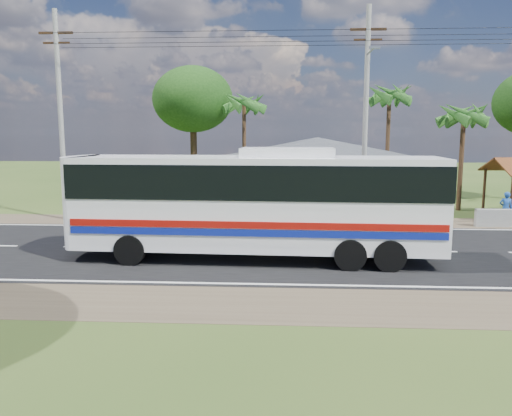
% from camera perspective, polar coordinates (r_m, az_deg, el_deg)
% --- Properties ---
extents(ground, '(120.00, 120.00, 0.00)m').
position_cam_1_polar(ground, '(20.30, 6.40, -4.83)').
color(ground, '#2D4518').
rests_on(ground, ground).
extents(road, '(120.00, 16.00, 0.03)m').
position_cam_1_polar(road, '(20.30, 6.40, -4.81)').
color(road, black).
rests_on(road, ground).
extents(house, '(12.40, 10.00, 5.00)m').
position_cam_1_polar(house, '(32.85, 6.99, 4.98)').
color(house, '#C8B985').
rests_on(house, ground).
extents(utility_poles, '(32.80, 2.22, 11.00)m').
position_cam_1_polar(utility_poles, '(26.50, 11.71, 10.76)').
color(utility_poles, '#9E9E99').
rests_on(utility_poles, ground).
extents(palm_near, '(2.80, 2.80, 6.70)m').
position_cam_1_polar(palm_near, '(32.52, 22.67, 9.75)').
color(palm_near, '#47301E').
rests_on(palm_near, ground).
extents(palm_mid, '(2.80, 2.80, 8.20)m').
position_cam_1_polar(palm_mid, '(36.01, 15.01, 12.26)').
color(palm_mid, '#47301E').
rests_on(palm_mid, ground).
extents(palm_far, '(2.80, 2.80, 7.70)m').
position_cam_1_polar(palm_far, '(35.88, -1.38, 11.79)').
color(palm_far, '#47301E').
rests_on(palm_far, ground).
extents(tree_behind_house, '(6.00, 6.00, 9.61)m').
position_cam_1_polar(tree_behind_house, '(38.40, -7.23, 12.18)').
color(tree_behind_house, '#47301E').
rests_on(tree_behind_house, ground).
extents(coach_bus, '(13.50, 3.34, 4.16)m').
position_cam_1_polar(coach_bus, '(18.39, 0.12, 1.35)').
color(coach_bus, white).
rests_on(coach_bus, ground).
extents(person, '(0.72, 0.58, 1.72)m').
position_cam_1_polar(person, '(28.55, 26.64, -0.03)').
color(person, '#1C4A9B').
rests_on(person, ground).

